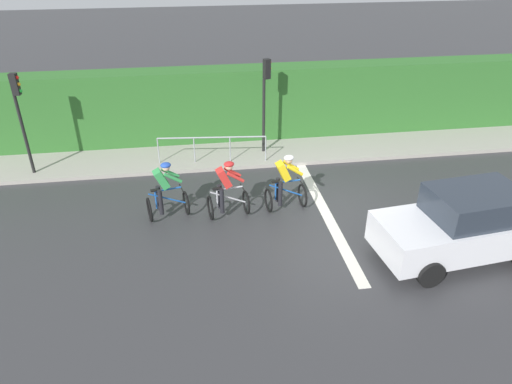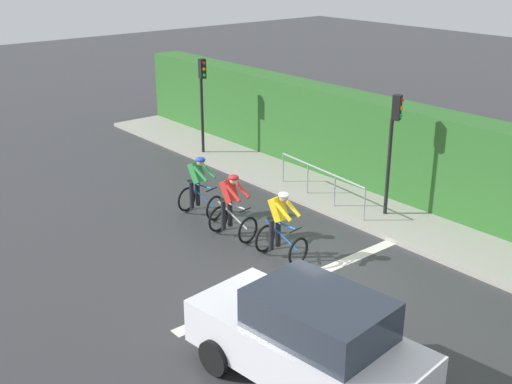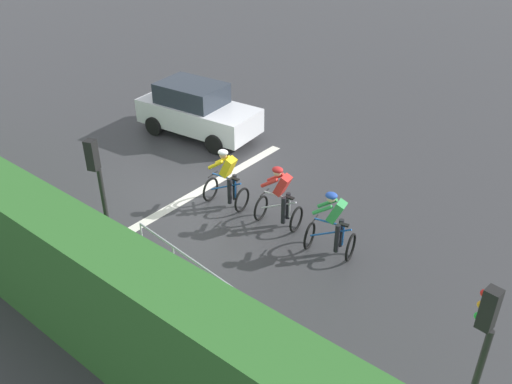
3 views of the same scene
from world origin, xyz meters
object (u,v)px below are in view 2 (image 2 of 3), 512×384
traffic_light_near_crossing (393,138)px  cyclist_mid (280,226)px  cyclist_lead (199,187)px  pedestrian_railing_kerbside (321,177)px  cyclist_second (231,207)px  traffic_light_far_junction (202,92)px  car_white (309,340)px

traffic_light_near_crossing → cyclist_mid: bearing=179.0°
cyclist_lead → pedestrian_railing_kerbside: size_ratio=0.46×
cyclist_second → traffic_light_far_junction: size_ratio=0.50×
cyclist_mid → traffic_light_near_crossing: 4.03m
traffic_light_near_crossing → traffic_light_far_junction: (-0.59, 7.61, 0.00)m
cyclist_second → cyclist_mid: bearing=-84.7°
traffic_light_near_crossing → pedestrian_railing_kerbside: size_ratio=0.93×
traffic_light_far_junction → traffic_light_near_crossing: bearing=-85.6°
cyclist_second → traffic_light_far_junction: bearing=60.5°
traffic_light_near_crossing → pedestrian_railing_kerbside: (-0.63, 1.89, -1.43)m
cyclist_second → traffic_light_near_crossing: size_ratio=0.50×
cyclist_lead → cyclist_mid: (-0.03, -3.30, 0.00)m
cyclist_lead → traffic_light_near_crossing: size_ratio=0.50×
cyclist_second → car_white: car_white is taller
cyclist_mid → car_white: car_white is taller
car_white → traffic_light_near_crossing: bearing=29.8°
car_white → traffic_light_near_crossing: traffic_light_near_crossing is taller
cyclist_mid → traffic_light_far_junction: (3.18, 7.54, 1.43)m
cyclist_lead → cyclist_second: 1.66m
traffic_light_far_junction → cyclist_second: bearing=-119.5°
cyclist_mid → car_white: (-2.75, -3.80, 0.08)m
pedestrian_railing_kerbside → car_white: bearing=-136.4°
cyclist_mid → pedestrian_railing_kerbside: bearing=30.2°
car_white → pedestrian_railing_kerbside: bearing=43.6°
traffic_light_near_crossing → traffic_light_far_junction: size_ratio=1.00×
cyclist_lead → car_white: (-2.78, -7.09, 0.08)m
cyclist_lead → pedestrian_railing_kerbside: cyclist_lead is taller
traffic_light_near_crossing → pedestrian_railing_kerbside: bearing=108.4°
cyclist_lead → cyclist_second: size_ratio=1.00×
cyclist_lead → cyclist_second: bearing=-96.1°
cyclist_mid → traffic_light_far_junction: size_ratio=0.50×
car_white → traffic_light_far_junction: bearing=62.4°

